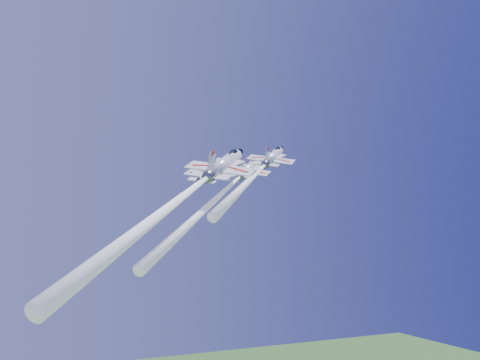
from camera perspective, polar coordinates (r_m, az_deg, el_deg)
name	(u,v)px	position (r m, az deg, el deg)	size (l,w,h in m)	color
jet_lead	(219,196)	(86.60, -2.22, -1.69)	(25.48, 31.62, 37.05)	white
jet_left	(172,203)	(80.98, -7.30, -2.48)	(26.44, 32.80, 38.44)	white
jet_right	(257,173)	(86.61, 1.77, 0.74)	(20.19, 24.44, 25.04)	white
jet_slot	(182,197)	(72.31, -6.16, -1.79)	(29.02, 35.48, 38.39)	white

